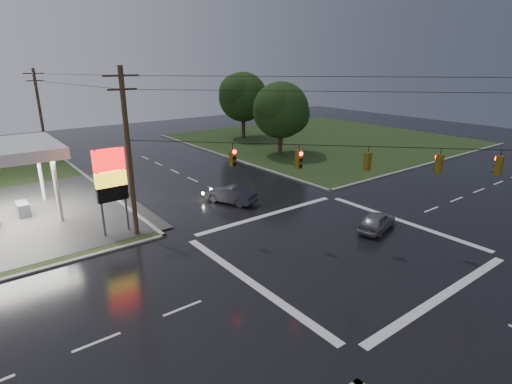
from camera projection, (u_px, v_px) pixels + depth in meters
ground at (338, 246)px, 25.38m from camera, size 120.00×120.00×0.00m
grass_ne at (323, 139)px, 59.99m from camera, size 36.00×36.00×0.08m
pylon_sign at (111, 177)px, 25.99m from camera, size 2.00×0.35×6.00m
utility_pole_nw at (129, 152)px, 25.28m from camera, size 2.20×0.32×11.00m
utility_pole_n at (40, 113)px, 46.88m from camera, size 2.20×0.32×10.50m
traffic_signals at (346, 146)px, 23.35m from camera, size 26.87×26.87×1.47m
tree_ne_near at (282, 110)px, 48.41m from camera, size 7.99×6.80×8.98m
tree_ne_far at (244, 97)px, 59.01m from camera, size 8.46×7.20×9.80m
car_north at (231, 194)px, 33.03m from camera, size 3.13×4.63×1.44m
car_crossing at (377, 221)px, 27.68m from camera, size 4.12×2.49×1.31m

